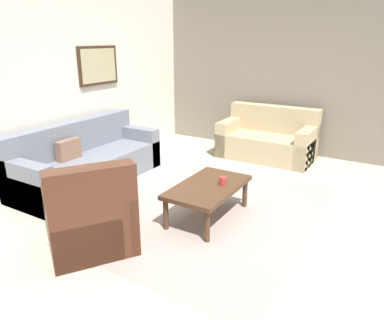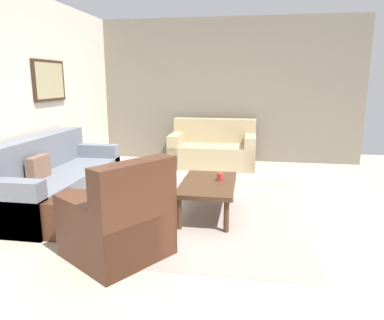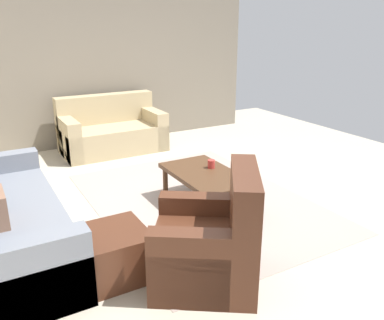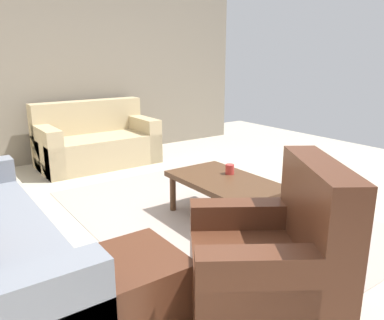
# 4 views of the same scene
# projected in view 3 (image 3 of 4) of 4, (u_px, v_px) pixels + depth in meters

# --- Properties ---
(ground_plane) EXTENTS (8.00, 8.00, 0.00)m
(ground_plane) POSITION_uv_depth(u_px,v_px,m) (199.00, 201.00, 4.72)
(ground_plane) COLOR #B2A893
(stone_feature_panel) EXTENTS (0.12, 5.20, 2.80)m
(stone_feature_panel) POSITION_uv_depth(u_px,v_px,m) (109.00, 60.00, 6.73)
(stone_feature_panel) COLOR slate
(stone_feature_panel) RESTS_ON ground_plane
(area_rug) EXTENTS (3.13, 2.29, 0.01)m
(area_rug) POSITION_uv_depth(u_px,v_px,m) (199.00, 201.00, 4.72)
(area_rug) COLOR gray
(area_rug) RESTS_ON ground_plane
(couch_loveseat) EXTENTS (0.88, 1.60, 0.88)m
(couch_loveseat) POSITION_uv_depth(u_px,v_px,m) (111.00, 132.00, 6.54)
(couch_loveseat) COLOR tan
(couch_loveseat) RESTS_ON ground_plane
(armchair_leather) EXTENTS (1.11, 1.11, 0.95)m
(armchair_leather) POSITION_uv_depth(u_px,v_px,m) (214.00, 246.00, 3.19)
(armchair_leather) COLOR #4C2819
(armchair_leather) RESTS_ON ground_plane
(ottoman) EXTENTS (0.56, 0.56, 0.40)m
(ottoman) POSITION_uv_depth(u_px,v_px,m) (113.00, 254.00, 3.28)
(ottoman) COLOR #4C2819
(ottoman) RESTS_ON ground_plane
(coffee_table) EXTENTS (1.10, 0.64, 0.41)m
(coffee_table) POSITION_uv_depth(u_px,v_px,m) (205.00, 177.00, 4.47)
(coffee_table) COLOR #472D1C
(coffee_table) RESTS_ON ground_plane
(cup) EXTENTS (0.08, 0.08, 0.09)m
(cup) POSITION_uv_depth(u_px,v_px,m) (211.00, 164.00, 4.58)
(cup) COLOR #B2332D
(cup) RESTS_ON coffee_table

